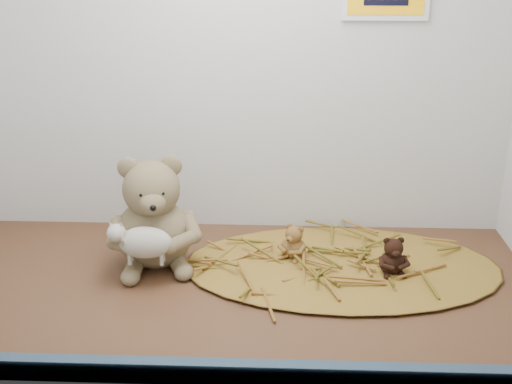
# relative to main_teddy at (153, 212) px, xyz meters

# --- Properties ---
(alcove_shell) EXTENTS (1.20, 0.60, 0.90)m
(alcove_shell) POSITION_rel_main_teddy_xyz_m (0.18, -0.01, 0.33)
(alcove_shell) COLOR #3C2315
(alcove_shell) RESTS_ON ground
(front_rail) EXTENTS (1.19, 0.02, 0.04)m
(front_rail) POSITION_rel_main_teddy_xyz_m (0.18, -0.39, -0.10)
(front_rail) COLOR #334D61
(front_rail) RESTS_ON shelf_floor
(straw_bed) EXTENTS (0.66, 0.38, 0.01)m
(straw_bed) POSITION_rel_main_teddy_xyz_m (0.39, -0.01, -0.11)
(straw_bed) COLOR brown
(straw_bed) RESTS_ON shelf_floor
(main_teddy) EXTENTS (0.23, 0.24, 0.24)m
(main_teddy) POSITION_rel_main_teddy_xyz_m (0.00, 0.00, 0.00)
(main_teddy) COLOR #897654
(main_teddy) RESTS_ON shelf_floor
(toy_lamb) EXTENTS (0.14, 0.08, 0.09)m
(toy_lamb) POSITION_rel_main_teddy_xyz_m (0.00, -0.09, -0.03)
(toy_lamb) COLOR beige
(toy_lamb) RESTS_ON main_teddy
(mini_teddy_tan) EXTENTS (0.08, 0.09, 0.07)m
(mini_teddy_tan) POSITION_rel_main_teddy_xyz_m (0.29, 0.02, -0.07)
(mini_teddy_tan) COLOR olive
(mini_teddy_tan) RESTS_ON straw_bed
(mini_teddy_brown) EXTENTS (0.07, 0.07, 0.08)m
(mini_teddy_brown) POSITION_rel_main_teddy_xyz_m (0.49, -0.04, -0.07)
(mini_teddy_brown) COLOR black
(mini_teddy_brown) RESTS_ON straw_bed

